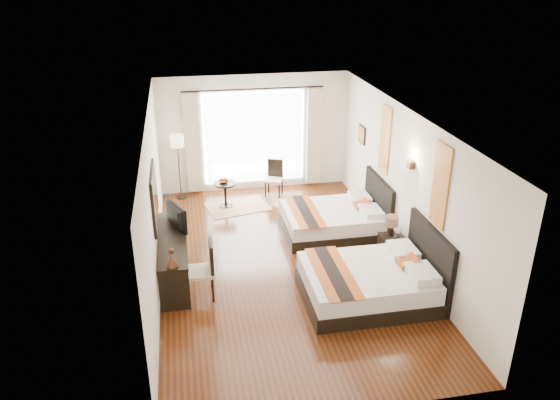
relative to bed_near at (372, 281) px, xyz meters
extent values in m
cube|color=#3B160A|center=(-1.23, 1.38, -0.32)|extent=(4.50, 7.50, 0.01)
cube|color=white|center=(-1.23, 1.38, 2.48)|extent=(4.50, 7.50, 0.02)
cube|color=silver|center=(1.02, 1.38, 1.09)|extent=(0.01, 7.50, 2.80)
cube|color=silver|center=(-3.47, 1.38, 1.09)|extent=(0.01, 7.50, 2.80)
cube|color=silver|center=(-1.23, 5.13, 1.09)|extent=(4.50, 0.01, 2.80)
cube|color=silver|center=(-1.23, -2.36, 1.09)|extent=(4.50, 0.01, 2.80)
cube|color=white|center=(-1.23, 5.11, 0.99)|extent=(2.40, 0.02, 2.20)
cube|color=white|center=(-1.23, 5.05, 0.99)|extent=(2.30, 0.02, 2.10)
cube|color=beige|center=(-2.68, 5.01, 0.97)|extent=(0.35, 0.14, 2.35)
cube|color=beige|center=(0.22, 5.01, 0.97)|extent=(0.35, 0.14, 2.35)
cube|color=maroon|center=(1.00, 0.00, 1.64)|extent=(0.03, 0.50, 1.35)
cube|color=maroon|center=(1.00, 2.43, 1.64)|extent=(0.03, 0.50, 1.35)
cube|color=#3F2316|center=(0.96, 1.07, 1.61)|extent=(0.10, 0.14, 0.14)
cube|color=black|center=(-3.45, 1.31, 1.24)|extent=(0.04, 1.25, 0.95)
cube|color=white|center=(-3.42, 1.31, 1.24)|extent=(0.01, 1.12, 0.82)
cube|color=black|center=(-0.11, 0.00, -0.19)|extent=(2.07, 1.62, 0.25)
cube|color=silver|center=(-0.11, 0.00, 0.09)|extent=(2.01, 1.58, 0.30)
cube|color=black|center=(0.97, 0.00, 0.29)|extent=(0.08, 1.62, 1.21)
cube|color=#8D3816|center=(-0.69, 0.00, 0.25)|extent=(0.56, 1.68, 0.02)
cube|color=black|center=(-0.04, 2.43, -0.20)|extent=(1.94, 1.51, 0.24)
cube|color=silver|center=(-0.04, 2.43, 0.06)|extent=(1.88, 1.47, 0.28)
cube|color=black|center=(0.97, 2.43, 0.25)|extent=(0.08, 1.51, 1.14)
cube|color=#8D3816|center=(-0.58, 2.43, 0.21)|extent=(0.52, 1.57, 0.02)
cube|color=black|center=(0.77, 1.07, -0.06)|extent=(0.43, 0.53, 0.51)
cylinder|color=black|center=(0.75, 1.18, 0.29)|extent=(0.10, 0.10, 0.20)
cylinder|color=#473022|center=(0.75, 1.18, 0.48)|extent=(0.24, 0.24, 0.18)
imported|color=black|center=(0.79, 0.96, 0.25)|extent=(0.17, 0.17, 0.14)
cube|color=black|center=(-3.22, 1.31, 0.06)|extent=(0.50, 2.20, 0.76)
imported|color=black|center=(-3.20, 1.70, 0.67)|extent=(0.42, 0.77, 0.46)
cube|color=beige|center=(-2.80, 0.57, 0.16)|extent=(0.47, 0.47, 0.06)
cube|color=black|center=(-2.59, 0.57, 0.44)|extent=(0.05, 0.44, 0.52)
cylinder|color=black|center=(-3.04, 4.83, -0.30)|extent=(0.23, 0.23, 0.03)
cylinder|color=#3F2316|center=(-3.04, 4.83, 0.37)|extent=(0.03, 0.03, 1.32)
cylinder|color=#FEEFC6|center=(-3.04, 4.83, 1.10)|extent=(0.31, 0.31, 0.27)
cylinder|color=black|center=(-2.04, 4.14, -0.03)|extent=(0.50, 0.50, 0.58)
imported|color=#473119|center=(-2.07, 4.15, 0.29)|extent=(0.28, 0.28, 0.05)
cube|color=beige|center=(-0.85, 4.57, 0.08)|extent=(0.52, 0.52, 0.05)
cube|color=black|center=(-0.78, 4.73, 0.32)|extent=(0.36, 0.18, 0.44)
cube|color=tan|center=(-1.77, 4.05, -0.31)|extent=(1.53, 1.20, 0.01)
camera|label=1|loc=(-2.93, -7.29, 4.87)|focal=35.00mm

